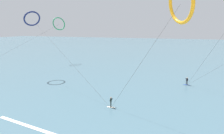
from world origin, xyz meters
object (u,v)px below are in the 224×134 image
surfer_cobalt (187,82)px  surfer_ivory (111,103)px  kite_navy (32,19)px  kite_amber (181,2)px  kite_emerald (59,24)px

surfer_cobalt → surfer_ivory: same height
surfer_cobalt → kite_navy: size_ratio=0.07×
surfer_cobalt → kite_amber: bearing=-48.0°
surfer_ivory → kite_emerald: bearing=37.9°
surfer_ivory → surfer_cobalt: bearing=-44.1°
surfer_cobalt → surfer_ivory: size_ratio=1.00×
kite_amber → kite_emerald: size_ratio=0.40×
surfer_cobalt → kite_amber: kite_amber is taller
kite_navy → kite_emerald: 18.90m
kite_emerald → kite_navy: bearing=-134.8°
kite_amber → kite_emerald: kite_amber is taller
surfer_cobalt → surfer_ivory: bearing=-76.2°
kite_navy → kite_amber: size_ratio=1.50×
surfer_cobalt → kite_emerald: 45.06m
surfer_cobalt → kite_navy: 38.45m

